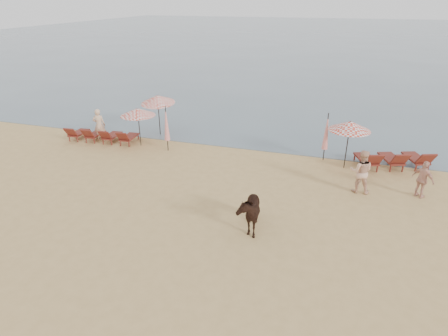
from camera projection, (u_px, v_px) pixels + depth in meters
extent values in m
plane|color=tan|center=(178.00, 261.00, 12.01)|extent=(120.00, 120.00, 0.00)
cube|color=#51606B|center=(325.00, 35.00, 81.44)|extent=(160.00, 140.00, 0.06)
cube|color=maroon|center=(79.00, 133.00, 22.24)|extent=(0.74, 1.42, 0.08)
cube|color=maroon|center=(71.00, 132.00, 21.47)|extent=(0.67, 0.50, 0.61)
cube|color=maroon|center=(95.00, 134.00, 22.02)|extent=(0.74, 1.42, 0.08)
cube|color=maroon|center=(88.00, 134.00, 21.25)|extent=(0.67, 0.50, 0.61)
cube|color=maroon|center=(112.00, 136.00, 21.79)|extent=(0.74, 1.42, 0.08)
cube|color=maroon|center=(105.00, 135.00, 21.02)|extent=(0.67, 0.50, 0.61)
cube|color=maroon|center=(129.00, 137.00, 21.57)|extent=(0.74, 1.42, 0.08)
cube|color=maroon|center=(123.00, 137.00, 20.80)|extent=(0.67, 0.50, 0.61)
cube|color=maroon|center=(366.00, 159.00, 18.54)|extent=(1.22, 1.74, 0.09)
cube|color=maroon|center=(374.00, 160.00, 17.63)|extent=(0.87, 0.74, 0.70)
cube|color=maroon|center=(391.00, 159.00, 18.58)|extent=(1.22, 1.74, 0.09)
cube|color=maroon|center=(400.00, 160.00, 17.67)|extent=(0.87, 0.74, 0.70)
cube|color=maroon|center=(416.00, 158.00, 18.62)|extent=(1.22, 1.74, 0.09)
cube|color=maroon|center=(426.00, 159.00, 17.72)|extent=(0.87, 0.74, 0.70)
cylinder|color=black|center=(139.00, 128.00, 20.92)|extent=(0.05, 0.05, 2.01)
cone|color=red|center=(138.00, 112.00, 20.52)|extent=(1.91, 1.91, 0.41)
sphere|color=black|center=(137.00, 109.00, 20.44)|extent=(0.07, 0.07, 0.07)
cylinder|color=black|center=(159.00, 117.00, 22.46)|extent=(0.05, 0.05, 2.27)
cone|color=red|center=(158.00, 99.00, 22.01)|extent=(2.01, 2.05, 0.68)
sphere|color=black|center=(157.00, 96.00, 21.92)|extent=(0.08, 0.08, 0.08)
cylinder|color=black|center=(347.00, 147.00, 18.10)|extent=(0.05, 0.05, 2.22)
cone|color=red|center=(350.00, 126.00, 17.66)|extent=(1.97, 1.97, 0.44)
sphere|color=black|center=(351.00, 122.00, 17.57)|extent=(0.08, 0.08, 0.08)
cylinder|color=black|center=(167.00, 129.00, 20.11)|extent=(0.05, 0.05, 2.50)
cone|color=red|center=(166.00, 123.00, 19.98)|extent=(0.30, 0.30, 1.88)
cylinder|color=black|center=(326.00, 137.00, 18.92)|extent=(0.05, 0.05, 2.51)
cone|color=red|center=(326.00, 131.00, 18.80)|extent=(0.31, 0.31, 1.88)
imported|color=black|center=(248.00, 210.00, 13.40)|extent=(1.24, 1.98, 1.55)
imported|color=#E0B28C|center=(99.00, 125.00, 21.66)|extent=(0.79, 0.62, 1.90)
imported|color=#DDA98A|center=(361.00, 171.00, 15.89)|extent=(0.94, 0.74, 1.93)
imported|color=tan|center=(423.00, 180.00, 15.52)|extent=(0.99, 0.92, 1.64)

